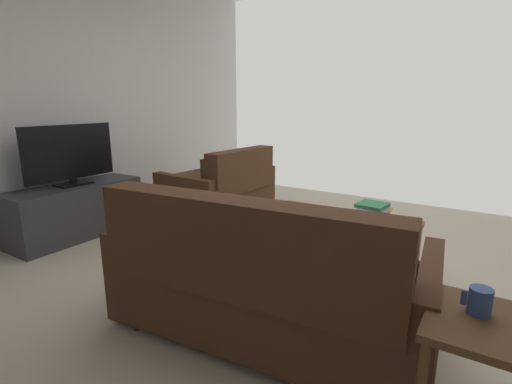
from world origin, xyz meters
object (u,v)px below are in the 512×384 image
object	(u,v)px
sofa_main	(263,277)
coffee_mug	(480,301)
end_table	(489,352)
loose_magazine	(338,219)
loveseat_near	(221,189)
book_stack	(373,210)
tv_remote	(373,231)
flat_tv	(70,154)
tv_stand	(77,211)
coffee_table	(337,227)

from	to	relation	value
sofa_main	coffee_mug	world-z (taller)	sofa_main
end_table	loose_magazine	distance (m)	1.63
loveseat_near	book_stack	distance (m)	1.88
tv_remote	loose_magazine	xyz separation A→B (m)	(0.31, -0.15, -0.01)
flat_tv	coffee_mug	distance (m)	3.58
loveseat_near	tv_stand	xyz separation A→B (m)	(0.89, 1.24, -0.09)
sofa_main	coffee_mug	bearing A→B (deg)	170.15
end_table	tv_stand	world-z (taller)	end_table
flat_tv	book_stack	world-z (taller)	flat_tv
sofa_main	loveseat_near	size ratio (longest dim) A/B	1.52
book_stack	sofa_main	bearing A→B (deg)	79.45
end_table	loose_magazine	world-z (taller)	end_table
flat_tv	book_stack	xyz separation A→B (m)	(-2.73, -0.86, -0.35)
end_table	loose_magazine	xyz separation A→B (m)	(1.04, -1.26, -0.02)
coffee_mug	loose_magazine	world-z (taller)	coffee_mug
loose_magazine	flat_tv	bearing A→B (deg)	84.89
loveseat_near	tv_stand	size ratio (longest dim) A/B	0.94
book_stack	tv_remote	world-z (taller)	book_stack
tv_remote	loose_magazine	bearing A→B (deg)	-25.75
tv_stand	loveseat_near	bearing A→B (deg)	-125.73
tv_stand	flat_tv	bearing A→B (deg)	120.82
flat_tv	loose_magazine	xyz separation A→B (m)	(-2.54, -0.61, -0.39)
book_stack	loveseat_near	bearing A→B (deg)	-11.83
loveseat_near	flat_tv	bearing A→B (deg)	54.30
tv_remote	sofa_main	bearing A→B (deg)	68.22
coffee_mug	tv_remote	distance (m)	1.28
end_table	tv_stand	xyz separation A→B (m)	(3.58, -0.65, -0.21)
coffee_table	book_stack	xyz separation A→B (m)	(-0.21, -0.22, 0.12)
coffee_mug	coffee_table	bearing A→B (deg)	-51.20
book_stack	tv_remote	size ratio (longest dim) A/B	2.00
loveseat_near	tv_remote	world-z (taller)	loveseat_near
flat_tv	loose_magazine	size ratio (longest dim) A/B	3.13
loveseat_near	flat_tv	xyz separation A→B (m)	(0.89, 1.24, 0.48)
end_table	loose_magazine	bearing A→B (deg)	-50.51
coffee_mug	loose_magazine	size ratio (longest dim) A/B	0.35
sofa_main	loveseat_near	distance (m)	2.32
tv_stand	flat_tv	world-z (taller)	flat_tv
tv_stand	coffee_mug	xyz separation A→B (m)	(-3.52, 0.61, 0.37)
sofa_main	coffee_table	size ratio (longest dim) A/B	1.56
tv_stand	loose_magazine	world-z (taller)	tv_stand
sofa_main	end_table	bearing A→B (deg)	168.56
tv_stand	loose_magazine	distance (m)	2.62
loveseat_near	end_table	distance (m)	3.29
tv_remote	loose_magazine	world-z (taller)	tv_remote
loveseat_near	sofa_main	bearing A→B (deg)	133.72
loveseat_near	coffee_mug	distance (m)	3.23
loose_magazine	loveseat_near	bearing A→B (deg)	50.38
loose_magazine	tv_remote	bearing A→B (deg)	-134.32
loveseat_near	book_stack	world-z (taller)	loveseat_near
end_table	tv_remote	xyz separation A→B (m)	(0.73, -1.11, -0.02)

